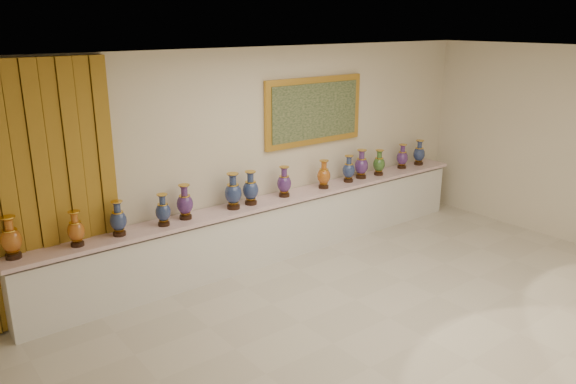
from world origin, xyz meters
name	(u,v)px	position (x,y,z in m)	size (l,w,h in m)	color
ground	(389,318)	(0.00, 0.00, 0.00)	(8.00, 8.00, 0.00)	beige
room	(99,177)	(-2.40, 2.44, 1.59)	(8.00, 8.00, 8.00)	beige
counter	(274,229)	(0.00, 2.27, 0.44)	(7.28, 0.48, 0.90)	white
vase_0	(11,240)	(-3.45, 2.29, 1.11)	(0.28, 0.28, 0.47)	black
vase_1	(76,230)	(-2.80, 2.21, 1.09)	(0.20, 0.20, 0.41)	black
vase_2	(118,220)	(-2.30, 2.23, 1.09)	(0.25, 0.25, 0.43)	black
vase_3	(163,211)	(-1.73, 2.22, 1.08)	(0.24, 0.24, 0.41)	black
vase_4	(185,204)	(-1.40, 2.27, 1.10)	(0.23, 0.23, 0.45)	black
vase_5	(233,193)	(-0.70, 2.24, 1.12)	(0.28, 0.28, 0.49)	black
vase_6	(251,189)	(-0.41, 2.25, 1.11)	(0.25, 0.25, 0.47)	black
vase_7	(284,183)	(0.18, 2.25, 1.10)	(0.22, 0.22, 0.44)	black
vase_8	(324,176)	(0.91, 2.22, 1.09)	(0.23, 0.23, 0.43)	black
vase_9	(349,170)	(1.44, 2.24, 1.09)	(0.21, 0.21, 0.42)	black
vase_10	(361,165)	(1.75, 2.27, 1.11)	(0.28, 0.28, 0.47)	black
vase_11	(379,164)	(2.12, 2.23, 1.09)	(0.23, 0.23, 0.42)	black
vase_12	(402,158)	(2.76, 2.29, 1.09)	(0.24, 0.24, 0.42)	black
vase_13	(419,154)	(3.18, 2.27, 1.10)	(0.24, 0.24, 0.44)	black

